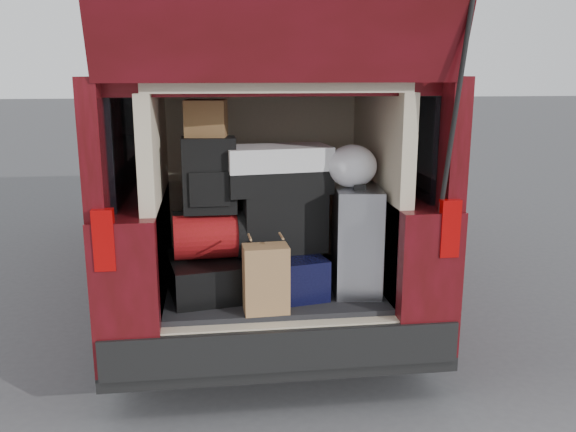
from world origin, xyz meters
The scene contains 13 objects.
ground centered at (0.00, 0.00, 0.00)m, with size 80.00×80.00×0.00m, color #3E3E41.
minivan centered at (0.00, 1.86, 0.91)m, with size 1.90×5.35×2.77m.
load_floor centered at (0.00, 0.28, 0.28)m, with size 1.24×1.05×0.55m, color black.
black_hardshell centered at (-0.40, 0.15, 0.66)m, with size 0.38×0.53×0.21m, color black.
navy_hardshell centered at (0.03, 0.13, 0.67)m, with size 0.44×0.54×0.23m, color black.
silver_roller centered at (0.48, 0.09, 0.86)m, with size 0.26×0.41×0.61m, color white.
kraft_bag centered at (-0.07, -0.18, 0.73)m, with size 0.24×0.15×0.37m, color #A17648.
red_duffel centered at (-0.36, 0.16, 0.90)m, with size 0.42×0.27×0.27m, color maroon.
black_soft_case centered at (0.06, 0.19, 0.96)m, with size 0.48×0.29×0.34m, color black.
backpack centered at (-0.35, 0.14, 1.24)m, with size 0.29×0.18×0.42m, color black.
twotone_duffel centered at (0.03, 0.20, 1.26)m, with size 0.59×0.31×0.27m, color silver.
grocery_sack_lower centered at (-0.36, 0.18, 1.55)m, with size 0.22×0.18×0.20m, color brown.
plastic_bag_right centered at (0.45, 0.10, 1.28)m, with size 0.28×0.26×0.24m, color white.
Camera 1 is at (-0.35, -3.22, 1.80)m, focal length 38.00 mm.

